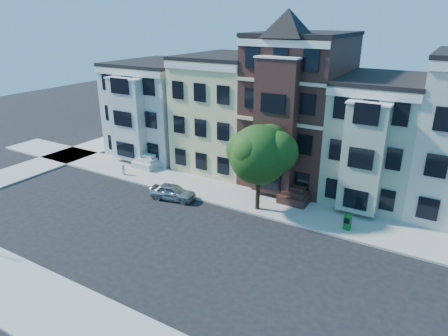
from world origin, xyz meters
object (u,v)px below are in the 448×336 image
Objects in this scene: newspaper_box at (347,222)px; fire_hydrant at (123,170)px; parked_car at (173,192)px; street_tree at (259,159)px.

newspaper_box is 1.35× the size of fire_hydrant.
newspaper_box reaches higher than fire_hydrant.
parked_car is at bearing -173.02° from newspaper_box.
newspaper_box is (6.48, 0.35, -3.38)m from street_tree.
parked_car is 6.98m from fire_hydrant.
street_tree is 10.05× the size of fire_hydrant.
parked_car is at bearing -165.82° from street_tree.
parked_car is (-6.54, -1.65, -3.44)m from street_tree.
street_tree is 7.44× the size of newspaper_box.
parked_car is 4.67× the size of fire_hydrant.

